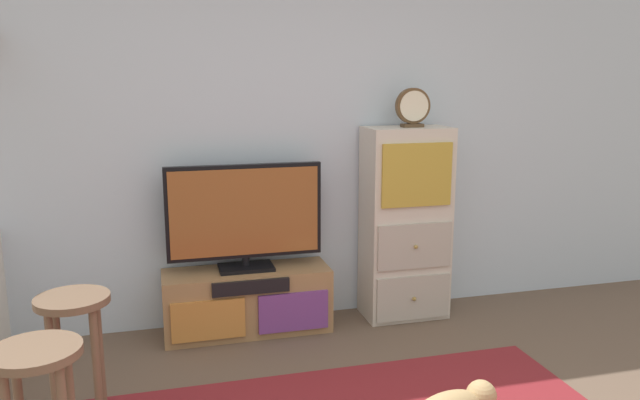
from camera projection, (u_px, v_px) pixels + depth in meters
name	position (u px, v px, depth m)	size (l,w,h in m)	color
back_wall	(281.00, 126.00, 4.22)	(6.40, 0.12, 2.70)	silver
media_console	(247.00, 301.00, 4.12)	(1.10, 0.38, 0.43)	#997047
television	(245.00, 215.00, 4.03)	(1.02, 0.22, 0.70)	black
side_cabinet	(405.00, 224.00, 4.32)	(0.58, 0.38, 1.35)	beige
desk_clock	(413.00, 108.00, 4.16)	(0.24, 0.08, 0.26)	#4C3823
bar_stool_near	(39.00, 392.00, 2.32)	(0.34, 0.34, 0.70)	brown
bar_stool_far	(75.00, 332.00, 2.88)	(0.34, 0.34, 0.69)	brown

